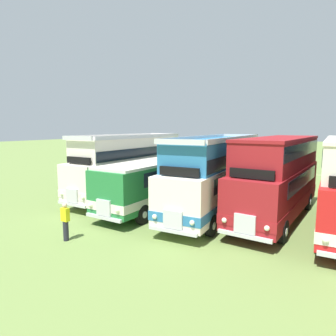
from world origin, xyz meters
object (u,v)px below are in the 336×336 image
(marshal_person, at_px, (65,221))
(bus_first_in_row, at_px, (130,164))
(bus_second_in_row, at_px, (166,178))
(bus_fourth_in_row, at_px, (278,175))
(bus_third_in_row, at_px, (217,172))

(marshal_person, bearing_deg, bus_first_in_row, 109.02)
(bus_second_in_row, height_order, bus_fourth_in_row, bus_fourth_in_row)
(bus_fourth_in_row, distance_m, marshal_person, 11.11)
(bus_third_in_row, bearing_deg, bus_first_in_row, 176.93)
(bus_first_in_row, height_order, bus_fourth_in_row, bus_first_in_row)
(bus_first_in_row, height_order, bus_second_in_row, bus_first_in_row)
(bus_first_in_row, distance_m, bus_third_in_row, 6.86)
(bus_third_in_row, distance_m, marshal_person, 9.03)
(bus_first_in_row, height_order, marshal_person, bus_first_in_row)
(bus_second_in_row, bearing_deg, bus_third_in_row, 4.12)
(bus_fourth_in_row, relative_size, marshal_person, 5.79)
(bus_second_in_row, bearing_deg, marshal_person, -94.09)
(bus_first_in_row, xyz_separation_m, bus_third_in_row, (6.85, -0.37, 0.00))
(bus_first_in_row, bearing_deg, bus_third_in_row, -3.07)
(bus_third_in_row, height_order, marshal_person, bus_third_in_row)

